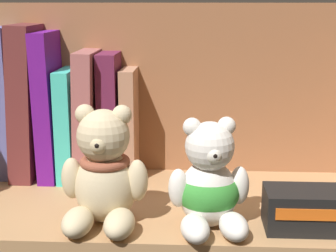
# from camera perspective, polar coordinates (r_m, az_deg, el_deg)

# --- Properties ---
(shelf_board) EXTENTS (0.68, 0.27, 0.02)m
(shelf_board) POSITION_cam_1_polar(r_m,az_deg,el_deg) (0.74, -0.38, -8.87)
(shelf_board) COLOR tan
(shelf_board) RESTS_ON ground
(shelf_back_panel) EXTENTS (0.71, 0.01, 0.29)m
(shelf_back_panel) POSITION_cam_1_polar(r_m,az_deg,el_deg) (0.84, 0.19, 3.42)
(shelf_back_panel) COLOR #975F3C
(shelf_back_panel) RESTS_ON ground
(book_2) EXTENTS (0.03, 0.10, 0.23)m
(book_2) POSITION_cam_1_polar(r_m,az_deg,el_deg) (0.87, -17.17, 2.58)
(book_2) COLOR #6365A8
(book_2) RESTS_ON shelf_board
(book_3) EXTENTS (0.04, 0.13, 0.24)m
(book_3) POSITION_cam_1_polar(r_m,az_deg,el_deg) (0.85, -14.84, 2.73)
(book_3) COLOR maroon
(book_3) RESTS_ON shelf_board
(book_4) EXTENTS (0.03, 0.13, 0.23)m
(book_4) POSITION_cam_1_polar(r_m,az_deg,el_deg) (0.85, -12.55, 2.38)
(book_4) COLOR #621486
(book_4) RESTS_ON shelf_board
(book_5) EXTENTS (0.02, 0.13, 0.17)m
(book_5) POSITION_cam_1_polar(r_m,az_deg,el_deg) (0.84, -10.51, 0.49)
(book_5) COLOR #3FCEBD
(book_5) RESTS_ON shelf_board
(book_6) EXTENTS (0.03, 0.14, 0.20)m
(book_6) POSITION_cam_1_polar(r_m,az_deg,el_deg) (0.83, -8.50, 1.41)
(book_6) COLOR #A55C5C
(book_6) RESTS_ON shelf_board
(book_7) EXTENTS (0.03, 0.10, 0.20)m
(book_7) POSITION_cam_1_polar(r_m,az_deg,el_deg) (0.83, -6.24, 1.27)
(book_7) COLOR #601E3E
(book_7) RESTS_ON shelf_board
(book_8) EXTENTS (0.02, 0.10, 0.17)m
(book_8) POSITION_cam_1_polar(r_m,az_deg,el_deg) (0.83, -4.14, 0.42)
(book_8) COLOR tan
(book_8) RESTS_ON shelf_board
(teddy_bear_larger) EXTENTS (0.11, 0.11, 0.15)m
(teddy_bear_larger) POSITION_cam_1_polar(r_m,az_deg,el_deg) (0.65, -7.04, -5.31)
(teddy_bear_larger) COLOR beige
(teddy_bear_larger) RESTS_ON shelf_board
(teddy_bear_smaller) EXTENTS (0.10, 0.11, 0.14)m
(teddy_bear_smaller) POSITION_cam_1_polar(r_m,az_deg,el_deg) (0.64, 4.53, -6.52)
(teddy_bear_smaller) COLOR white
(teddy_bear_smaller) RESTS_ON shelf_board
(small_product_box) EXTENTS (0.11, 0.06, 0.05)m
(small_product_box) POSITION_cam_1_polar(r_m,az_deg,el_deg) (0.67, 15.46, -8.81)
(small_product_box) COLOR black
(small_product_box) RESTS_ON shelf_board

